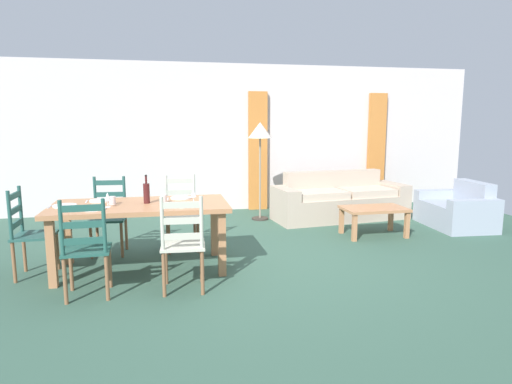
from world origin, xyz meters
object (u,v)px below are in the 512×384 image
(dining_table, at_px, (141,211))
(wine_glass_near_right, at_px, (193,194))
(wine_bottle, at_px, (147,193))
(coffee_cup_primary, at_px, (164,199))
(dining_chair_far_right, at_px, (181,213))
(standing_lamp, at_px, (260,136))
(coffee_table, at_px, (374,212))
(dining_chair_far_left, at_px, (109,216))
(dining_chair_near_right, at_px, (183,244))
(dining_chair_head_west, at_px, (29,233))
(dining_chair_near_left, at_px, (86,248))
(wine_glass_near_left, at_px, (108,197))
(couch, at_px, (339,202))
(armchair_upholstered, at_px, (459,211))
(coffee_cup_secondary, at_px, (112,201))

(dining_table, relative_size, wine_glass_near_right, 11.80)
(wine_bottle, xyz_separation_m, coffee_cup_primary, (0.18, 0.00, -0.07))
(dining_table, height_order, wine_bottle, wine_bottle)
(dining_chair_far_right, distance_m, coffee_cup_primary, 0.82)
(coffee_cup_primary, distance_m, standing_lamp, 2.81)
(wine_glass_near_right, relative_size, coffee_table, 0.18)
(dining_chair_far_left, height_order, coffee_cup_primary, dining_chair_far_left)
(dining_chair_near_right, bearing_deg, dining_chair_head_west, 154.29)
(standing_lamp, bearing_deg, dining_chair_head_west, -143.04)
(dining_chair_far_left, bearing_deg, coffee_table, 1.76)
(dining_chair_near_left, xyz_separation_m, coffee_table, (3.68, 1.59, -0.12))
(dining_chair_near_left, relative_size, dining_chair_far_right, 1.00)
(wine_bottle, distance_m, wine_glass_near_left, 0.42)
(dining_chair_head_west, xyz_separation_m, wine_glass_near_left, (0.83, -0.15, 0.38))
(wine_bottle, bearing_deg, couch, 33.42)
(coffee_cup_primary, height_order, standing_lamp, standing_lamp)
(wine_bottle, height_order, coffee_cup_primary, wine_bottle)
(couch, height_order, armchair_upholstered, couch)
(dining_chair_far_left, distance_m, dining_chair_head_west, 1.03)
(coffee_cup_primary, xyz_separation_m, standing_lamp, (1.58, 2.23, 0.62))
(dining_chair_near_left, height_order, standing_lamp, standing_lamp)
(coffee_cup_secondary, distance_m, standing_lamp, 3.16)
(wine_bottle, xyz_separation_m, coffee_cup_secondary, (-0.36, -0.01, -0.07))
(wine_glass_near_right, bearing_deg, dining_table, 167.96)
(wine_glass_near_right, bearing_deg, standing_lamp, 62.11)
(wine_bottle, xyz_separation_m, couch, (3.11, 2.05, -0.58))
(dining_chair_head_west, bearing_deg, coffee_table, 10.96)
(dining_chair_near_right, bearing_deg, dining_chair_near_left, 178.63)
(dining_chair_near_left, relative_size, wine_glass_near_left, 5.96)
(dining_chair_near_left, height_order, coffee_table, dining_chair_near_left)
(couch, bearing_deg, wine_glass_near_right, -139.85)
(dining_chair_near_right, distance_m, wine_bottle, 0.93)
(dining_chair_far_left, distance_m, coffee_cup_secondary, 0.81)
(dining_chair_far_right, distance_m, wine_bottle, 0.91)
(coffee_table, xyz_separation_m, standing_lamp, (-1.39, 1.40, 1.06))
(dining_table, distance_m, dining_chair_head_west, 1.17)
(coffee_cup_primary, relative_size, couch, 0.04)
(dining_chair_head_west, distance_m, wine_glass_near_right, 1.77)
(dining_chair_head_west, height_order, wine_bottle, wine_bottle)
(dining_chair_near_right, distance_m, dining_chair_far_left, 1.72)
(dining_table, relative_size, couch, 0.81)
(dining_chair_far_right, distance_m, standing_lamp, 2.24)
(dining_chair_near_left, xyz_separation_m, dining_chair_far_left, (0.03, 1.47, 0.00))
(dining_chair_near_left, relative_size, dining_chair_head_west, 1.00)
(wine_bottle, distance_m, couch, 3.77)
(dining_chair_far_right, height_order, coffee_cup_secondary, dining_chair_far_right)
(dining_chair_head_west, bearing_deg, couch, 25.47)
(dining_chair_far_left, height_order, couch, dining_chair_far_left)
(wine_glass_near_left, height_order, couch, wine_glass_near_left)
(dining_chair_near_right, distance_m, coffee_table, 3.23)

